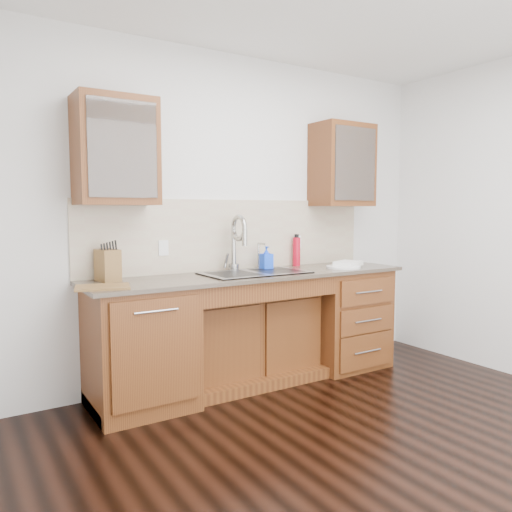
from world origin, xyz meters
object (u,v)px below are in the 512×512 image
cutting_board (103,287)px  soap_bottle (266,258)px  knife_block (108,265)px  water_bottle (297,252)px  plate (343,267)px

cutting_board → soap_bottle: bearing=11.0°
soap_bottle → knife_block: 1.33m
water_bottle → knife_block: 1.72m
water_bottle → plate: 0.45m
plate → cutting_board: (-2.09, -0.03, -0.00)m
plate → cutting_board: 2.09m
water_bottle → knife_block: size_ratio=1.13×
water_bottle → knife_block: bearing=-177.7°
plate → knife_block: size_ratio=1.32×
soap_bottle → cutting_board: soap_bottle is taller
plate → water_bottle: bearing=124.8°
soap_bottle → plate: (0.64, -0.26, -0.09)m
plate → soap_bottle: bearing=158.0°
soap_bottle → water_bottle: water_bottle is taller
soap_bottle → water_bottle: bearing=15.9°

